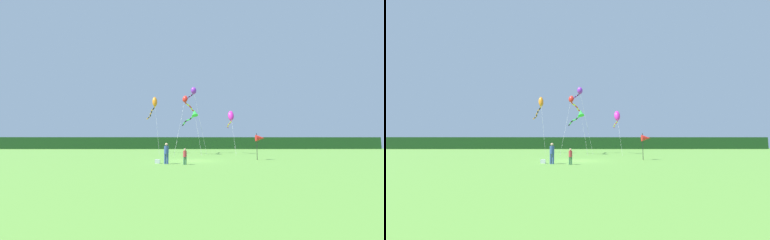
% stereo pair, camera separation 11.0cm
% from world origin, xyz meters
% --- Properties ---
extents(ground_plane, '(120.00, 120.00, 0.00)m').
position_xyz_m(ground_plane, '(0.00, 0.00, 0.00)').
color(ground_plane, '#5B9338').
extents(distant_treeline, '(108.00, 3.80, 3.32)m').
position_xyz_m(distant_treeline, '(0.00, 45.00, 1.66)').
color(distant_treeline, '#193D19').
rests_on(distant_treeline, ground).
extents(person_adult, '(0.39, 0.39, 1.78)m').
position_xyz_m(person_adult, '(-2.29, -3.66, 1.00)').
color(person_adult, '#334C8C').
rests_on(person_adult, ground).
extents(person_child, '(0.29, 0.29, 1.33)m').
position_xyz_m(person_child, '(-0.69, -4.34, 0.74)').
color(person_child, '#3F724C').
rests_on(person_child, ground).
extents(cooler_box, '(0.43, 0.34, 0.35)m').
position_xyz_m(cooler_box, '(-3.10, -3.15, 0.18)').
color(cooler_box, silver).
rests_on(cooler_box, ground).
extents(banner_flag_pole, '(0.90, 0.70, 2.80)m').
position_xyz_m(banner_flag_pole, '(7.16, 1.11, 2.27)').
color(banner_flag_pole, black).
rests_on(banner_flag_pole, ground).
extents(kite_purple, '(3.85, 5.39, 11.30)m').
position_xyz_m(kite_purple, '(0.29, 15.88, 10.50)').
color(kite_purple, '#B2B2B2').
rests_on(kite_purple, ground).
extents(kite_orange, '(3.91, 10.63, 9.65)m').
position_xyz_m(kite_orange, '(-6.42, 16.35, 8.37)').
color(kite_orange, '#B2B2B2').
rests_on(kite_orange, ground).
extents(kite_green, '(3.01, 7.36, 6.93)m').
position_xyz_m(kite_green, '(0.23, 12.13, 6.10)').
color(kite_green, '#B2B2B2').
rests_on(kite_green, ground).
extents(kite_red, '(3.44, 10.24, 9.24)m').
position_xyz_m(kite_red, '(-0.73, 13.43, 8.25)').
color(kite_red, '#B2B2B2').
rests_on(kite_red, ground).
extents(kite_magenta, '(0.98, 8.86, 7.14)m').
position_xyz_m(kite_magenta, '(6.44, 14.66, 6.03)').
color(kite_magenta, '#B2B2B2').
rests_on(kite_magenta, ground).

